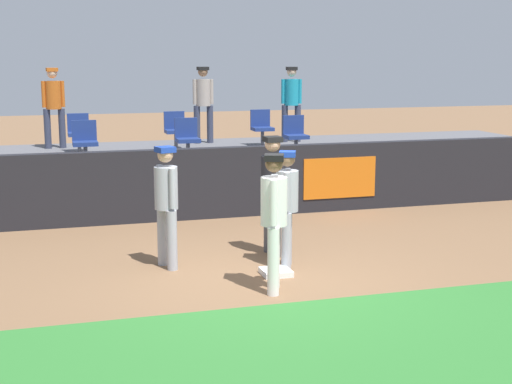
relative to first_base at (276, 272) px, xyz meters
name	(u,v)px	position (x,y,z in m)	size (l,w,h in m)	color
ground_plane	(268,279)	(-0.17, -0.17, -0.04)	(60.00, 60.00, 0.00)	brown
grass_foreground_strip	(335,344)	(-0.17, -2.58, -0.04)	(18.00, 2.80, 0.01)	#2D722D
first_base	(276,272)	(0.00, 0.00, 0.00)	(0.40, 0.40, 0.08)	white
player_fielder_home	(274,213)	(-0.24, -0.67, 1.00)	(0.47, 0.52, 1.80)	white
player_runner_visitor	(287,201)	(0.26, 0.32, 0.94)	(0.41, 0.45, 1.69)	#9EA3AD
player_coach_visitor	(166,198)	(-1.39, 0.80, 0.98)	(0.42, 0.48, 1.76)	#9EA3AD
player_umpire	(272,187)	(0.27, 1.05, 1.02)	(0.36, 0.51, 1.83)	#4C4C51
field_wall	(206,183)	(-0.15, 3.85, 0.62)	(18.00, 0.26, 1.33)	black
bleacher_platform	(180,173)	(-0.17, 6.42, 0.42)	(18.00, 4.80, 0.93)	#59595E
seat_back_left	(79,131)	(-2.28, 7.09, 1.36)	(0.46, 0.44, 0.84)	#4C4C51
seat_front_right	(295,133)	(2.11, 5.29, 1.36)	(0.46, 0.44, 0.84)	#4C4C51
seat_front_center	(187,136)	(-0.22, 5.29, 1.36)	(0.46, 0.44, 0.84)	#4C4C51
seat_front_left	(85,139)	(-2.25, 5.29, 1.36)	(0.48, 0.44, 0.84)	#4C4C51
seat_back_center	(175,128)	(-0.14, 7.09, 1.36)	(0.47, 0.44, 0.84)	#4C4C51
seat_back_right	(262,126)	(1.90, 7.09, 1.36)	(0.47, 0.44, 0.84)	#4C4C51
spectator_hooded	(54,102)	(-2.77, 7.93, 1.94)	(0.51, 0.38, 1.82)	#33384C
spectator_capped	(203,99)	(0.70, 7.97, 1.95)	(0.51, 0.37, 1.83)	#33384C
spectator_casual	(291,99)	(2.83, 7.64, 1.94)	(0.51, 0.38, 1.82)	#33384C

